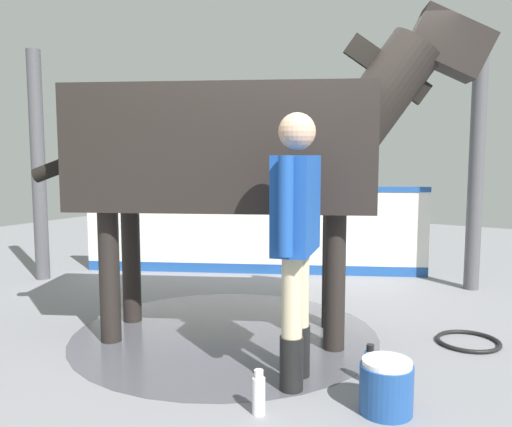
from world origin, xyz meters
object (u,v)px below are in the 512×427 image
Objects in this scene: horse at (238,149)px; hose_coil at (468,341)px; wash_bucket at (386,387)px; bottle_spray at (370,365)px; handler at (296,229)px; bottle_shampoo at (259,394)px.

hose_coil is (-1.66, -0.74, -1.50)m from horse.
wash_bucket is 1.45m from hose_coil.
horse is at bearing -16.13° from bottle_spray.
horse is 1.90m from bottle_spray.
horse reaches higher than handler.
wash_bucket is (-0.63, 0.09, -0.85)m from handler.
horse is 1.94× the size of handler.
handler is 1.01m from bottle_shampoo.
horse is 2.10m from wash_bucket.
handler is 1.06m from wash_bucket.
wash_bucket is at bearing 156.89° from handler.
wash_bucket is 0.64× the size of hose_coil.
horse is 10.80× the size of wash_bucket.
handler is (-0.82, 0.59, -0.51)m from horse.
bottle_shampoo is (0.61, 0.39, -0.03)m from wash_bucket.
hose_coil is at bearing -137.02° from handler.
handler is 1.01m from bottle_spray.
horse reaches higher than hose_coil.
wash_bucket reaches higher than bottle_shampoo.
handler is at bearing -61.42° from horse.
hose_coil is at bearing -98.52° from wash_bucket.
bottle_spray is at bearing -119.24° from bottle_shampoo.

